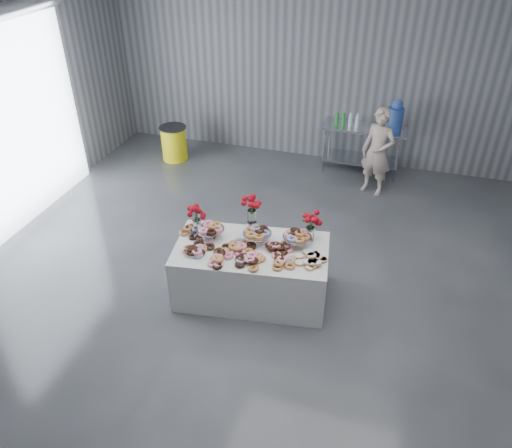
{
  "coord_description": "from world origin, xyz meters",
  "views": [
    {
      "loc": [
        1.52,
        -4.52,
        4.43
      ],
      "look_at": [
        -0.02,
        0.5,
        0.91
      ],
      "focal_mm": 35.0,
      "sensor_mm": 36.0,
      "label": 1
    }
  ],
  "objects_px": {
    "water_jug": "(395,116)",
    "trash_barrel": "(174,143)",
    "display_table": "(251,272)",
    "person": "(378,152)",
    "prep_table": "(363,141)"
  },
  "relations": [
    {
      "from": "prep_table",
      "to": "trash_barrel",
      "type": "xyz_separation_m",
      "value": [
        -3.55,
        -0.55,
        -0.28
      ]
    },
    {
      "from": "display_table",
      "to": "water_jug",
      "type": "xyz_separation_m",
      "value": [
        1.41,
        3.9,
        0.77
      ]
    },
    {
      "from": "display_table",
      "to": "person",
      "type": "distance_m",
      "value": 3.44
    },
    {
      "from": "display_table",
      "to": "trash_barrel",
      "type": "xyz_separation_m",
      "value": [
        -2.64,
        3.36,
        -0.04
      ]
    },
    {
      "from": "prep_table",
      "to": "trash_barrel",
      "type": "height_order",
      "value": "prep_table"
    },
    {
      "from": "trash_barrel",
      "to": "prep_table",
      "type": "bearing_deg",
      "value": 8.76
    },
    {
      "from": "water_jug",
      "to": "trash_barrel",
      "type": "xyz_separation_m",
      "value": [
        -4.05,
        -0.55,
        -0.81
      ]
    },
    {
      "from": "display_table",
      "to": "trash_barrel",
      "type": "relative_size",
      "value": 2.83
    },
    {
      "from": "prep_table",
      "to": "water_jug",
      "type": "height_order",
      "value": "water_jug"
    },
    {
      "from": "display_table",
      "to": "person",
      "type": "xyz_separation_m",
      "value": [
        1.23,
        3.19,
        0.39
      ]
    },
    {
      "from": "display_table",
      "to": "trash_barrel",
      "type": "height_order",
      "value": "display_table"
    },
    {
      "from": "water_jug",
      "to": "prep_table",
      "type": "bearing_deg",
      "value": 180.0
    },
    {
      "from": "display_table",
      "to": "person",
      "type": "bearing_deg",
      "value": 68.96
    },
    {
      "from": "prep_table",
      "to": "trash_barrel",
      "type": "distance_m",
      "value": 3.6
    },
    {
      "from": "water_jug",
      "to": "display_table",
      "type": "bearing_deg",
      "value": -109.88
    }
  ]
}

